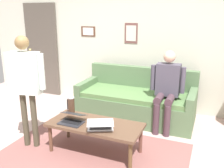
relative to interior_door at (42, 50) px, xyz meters
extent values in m
plane|color=#BE9D95|center=(-2.21, 2.11, -1.02)|extent=(7.68, 7.68, 0.00)
cube|color=#88544F|center=(-2.25, 1.97, -1.02)|extent=(2.47, 1.62, 0.01)
cube|color=beige|center=(-2.21, -0.09, 0.33)|extent=(7.04, 0.10, 2.70)
cube|color=#543424|center=(-1.18, -0.04, 0.45)|extent=(0.32, 0.02, 0.20)
cube|color=silver|center=(-1.18, -0.03, 0.45)|extent=(0.24, 0.00, 0.15)
cube|color=brown|center=(-2.11, -0.04, 0.44)|extent=(0.26, 0.02, 0.39)
cube|color=silver|center=(-2.11, -0.03, 0.44)|extent=(0.20, 0.00, 0.29)
cube|color=#534A41|center=(0.00, 0.00, 0.00)|extent=(0.82, 0.05, 2.05)
sphere|color=tan|center=(0.31, 0.04, 0.00)|extent=(0.06, 0.06, 0.06)
cube|color=#54704B|center=(-2.42, 0.58, -0.81)|extent=(2.03, 0.87, 0.42)
cube|color=#597D48|center=(-2.42, 0.60, -0.56)|extent=(1.79, 0.79, 0.08)
cube|color=#54704B|center=(-2.42, 0.21, -0.37)|extent=(2.03, 0.14, 0.46)
cube|color=#54704B|center=(-3.38, 0.58, -0.50)|extent=(0.12, 0.87, 0.20)
cube|color=#54704B|center=(-1.46, 0.58, -0.50)|extent=(0.12, 0.87, 0.20)
cube|color=brown|center=(-2.25, 1.87, -0.62)|extent=(1.27, 0.56, 0.04)
cylinder|color=brown|center=(-2.83, 2.09, -0.83)|extent=(0.05, 0.05, 0.39)
cylinder|color=brown|center=(-1.68, 2.09, -0.83)|extent=(0.05, 0.05, 0.39)
cylinder|color=brown|center=(-2.83, 1.65, -0.83)|extent=(0.05, 0.05, 0.39)
cylinder|color=brown|center=(-1.68, 1.65, -0.83)|extent=(0.05, 0.05, 0.39)
cube|color=silver|center=(-2.37, 1.95, -0.59)|extent=(0.39, 0.35, 0.01)
cube|color=black|center=(-2.38, 1.97, -0.59)|extent=(0.31, 0.24, 0.00)
cube|color=silver|center=(-2.42, 2.05, -0.48)|extent=(0.39, 0.34, 0.01)
cube|color=#252731|center=(-2.42, 2.05, -0.48)|extent=(0.35, 0.31, 0.01)
cube|color=#28282D|center=(-1.95, 1.98, -0.59)|extent=(0.32, 0.22, 0.01)
cube|color=black|center=(-1.95, 1.97, -0.59)|extent=(0.27, 0.13, 0.00)
cube|color=#28282D|center=(-1.95, 1.91, -0.49)|extent=(0.32, 0.20, 0.07)
cube|color=#ACC8E2|center=(-1.95, 1.91, -0.49)|extent=(0.29, 0.18, 0.06)
cylinder|color=#4C3323|center=(-1.77, 1.68, -0.48)|extent=(0.10, 0.10, 0.23)
cylinder|color=#B7B7BC|center=(-1.77, 1.68, -0.36)|extent=(0.10, 0.10, 0.02)
sphere|color=#B2B2B7|center=(-1.77, 1.68, -0.34)|extent=(0.03, 0.03, 0.03)
cube|color=black|center=(-1.71, 1.68, -0.47)|extent=(0.01, 0.01, 0.16)
cylinder|color=#474130|center=(-1.25, 2.08, -0.63)|extent=(0.08, 0.08, 0.80)
cylinder|color=#474130|center=(-1.39, 2.05, -0.63)|extent=(0.08, 0.08, 0.80)
cube|color=silver|center=(-1.32, 2.07, 0.05)|extent=(0.43, 0.25, 0.56)
cylinder|color=silver|center=(-1.09, 2.12, 0.08)|extent=(0.09, 0.09, 0.48)
cylinder|color=silver|center=(-1.56, 2.02, 0.08)|extent=(0.09, 0.09, 0.48)
sphere|color=olive|center=(-1.32, 2.07, 0.46)|extent=(0.18, 0.18, 0.18)
cylinder|color=#4A333C|center=(-3.07, 1.04, -0.77)|extent=(0.10, 0.10, 0.50)
cylinder|color=#4A333C|center=(-2.90, 1.04, -0.77)|extent=(0.10, 0.10, 0.50)
cylinder|color=#4A333C|center=(-3.07, 0.86, -0.47)|extent=(0.12, 0.40, 0.12)
cylinder|color=#4A333C|center=(-2.90, 0.86, -0.47)|extent=(0.12, 0.40, 0.12)
cube|color=#4B4654|center=(-2.98, 0.68, -0.21)|extent=(0.37, 0.20, 0.52)
cylinder|color=#4B4654|center=(-3.22, 0.73, -0.19)|extent=(0.08, 0.08, 0.42)
cylinder|color=#4B4654|center=(-2.75, 0.73, -0.19)|extent=(0.08, 0.08, 0.42)
sphere|color=beige|center=(-2.98, 0.68, 0.16)|extent=(0.19, 0.19, 0.19)
camera|label=1|loc=(-3.62, 4.58, 0.84)|focal=39.76mm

